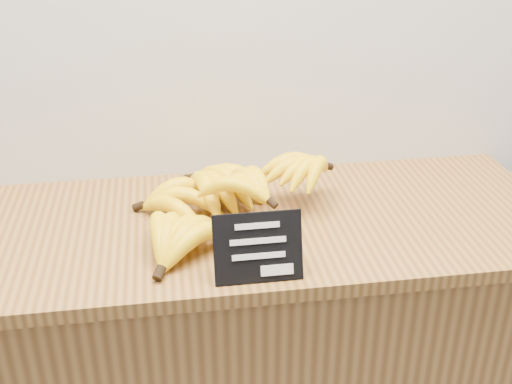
% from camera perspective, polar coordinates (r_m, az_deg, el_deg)
% --- Properties ---
extents(counter_top, '(1.34, 0.54, 0.03)m').
position_cam_1_polar(counter_top, '(1.40, -0.31, -2.90)').
color(counter_top, olive).
rests_on(counter_top, counter).
extents(chalkboard_sign, '(0.16, 0.05, 0.13)m').
position_cam_1_polar(chalkboard_sign, '(1.17, 0.19, -4.98)').
color(chalkboard_sign, black).
rests_on(chalkboard_sign, counter_top).
extents(banana_pile, '(0.51, 0.42, 0.12)m').
position_cam_1_polar(banana_pile, '(1.38, -3.15, -0.35)').
color(banana_pile, yellow).
rests_on(banana_pile, counter_top).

